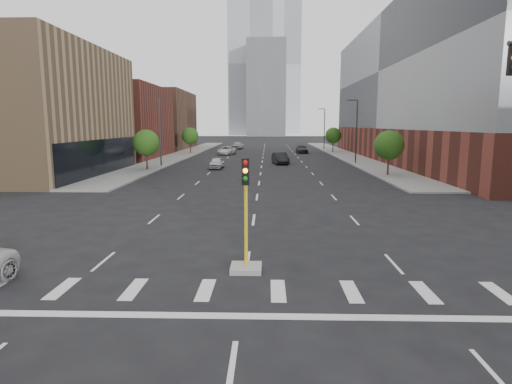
{
  "coord_description": "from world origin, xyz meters",
  "views": [
    {
      "loc": [
        0.82,
        -6.96,
        5.65
      ],
      "look_at": [
        0.28,
        12.83,
        2.5
      ],
      "focal_mm": 30.0,
      "sensor_mm": 36.0,
      "label": 1
    }
  ],
  "objects_px": {
    "car_mid_right": "(280,158)",
    "car_deep_right": "(302,149)",
    "car_near_left": "(217,163)",
    "median_traffic_signal": "(246,247)",
    "car_far_left": "(227,150)",
    "car_distant": "(237,145)"
  },
  "relations": [
    {
      "from": "median_traffic_signal",
      "to": "car_deep_right",
      "type": "xyz_separation_m",
      "value": [
        7.56,
        68.7,
        -0.19
      ]
    },
    {
      "from": "median_traffic_signal",
      "to": "car_distant",
      "type": "bearing_deg",
      "value": 94.26
    },
    {
      "from": "car_near_left",
      "to": "car_mid_right",
      "type": "xyz_separation_m",
      "value": [
        8.35,
        6.75,
        0.13
      ]
    },
    {
      "from": "car_deep_right",
      "to": "car_distant",
      "type": "bearing_deg",
      "value": 136.44
    },
    {
      "from": "car_near_left",
      "to": "car_far_left",
      "type": "xyz_separation_m",
      "value": [
        -1.12,
        25.53,
        0.07
      ]
    },
    {
      "from": "car_near_left",
      "to": "car_mid_right",
      "type": "height_order",
      "value": "car_mid_right"
    },
    {
      "from": "median_traffic_signal",
      "to": "car_deep_right",
      "type": "distance_m",
      "value": 69.12
    },
    {
      "from": "car_near_left",
      "to": "car_deep_right",
      "type": "xyz_separation_m",
      "value": [
        13.29,
        30.19,
        0.08
      ]
    },
    {
      "from": "car_mid_right",
      "to": "car_deep_right",
      "type": "bearing_deg",
      "value": 68.93
    },
    {
      "from": "car_mid_right",
      "to": "car_far_left",
      "type": "xyz_separation_m",
      "value": [
        -9.47,
        18.79,
        -0.06
      ]
    },
    {
      "from": "median_traffic_signal",
      "to": "car_far_left",
      "type": "height_order",
      "value": "median_traffic_signal"
    },
    {
      "from": "median_traffic_signal",
      "to": "car_near_left",
      "type": "distance_m",
      "value": 38.94
    },
    {
      "from": "car_mid_right",
      "to": "car_far_left",
      "type": "relative_size",
      "value": 0.91
    },
    {
      "from": "car_near_left",
      "to": "car_mid_right",
      "type": "bearing_deg",
      "value": 40.61
    },
    {
      "from": "car_mid_right",
      "to": "car_deep_right",
      "type": "height_order",
      "value": "car_mid_right"
    },
    {
      "from": "median_traffic_signal",
      "to": "car_deep_right",
      "type": "height_order",
      "value": "median_traffic_signal"
    },
    {
      "from": "car_deep_right",
      "to": "car_mid_right",
      "type": "bearing_deg",
      "value": -101.46
    },
    {
      "from": "car_far_left",
      "to": "car_distant",
      "type": "bearing_deg",
      "value": 96.68
    },
    {
      "from": "car_near_left",
      "to": "car_distant",
      "type": "xyz_separation_m",
      "value": [
        -0.37,
        43.37,
        0.15
      ]
    },
    {
      "from": "median_traffic_signal",
      "to": "car_mid_right",
      "type": "xyz_separation_m",
      "value": [
        2.63,
        45.26,
        -0.14
      ]
    },
    {
      "from": "car_near_left",
      "to": "median_traffic_signal",
      "type": "bearing_deg",
      "value": -79.86
    },
    {
      "from": "car_deep_right",
      "to": "car_near_left",
      "type": "bearing_deg",
      "value": -113.33
    }
  ]
}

